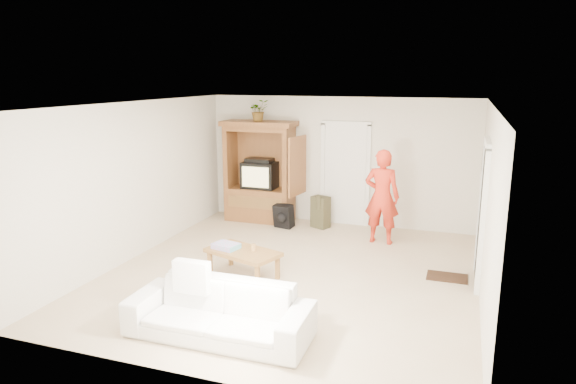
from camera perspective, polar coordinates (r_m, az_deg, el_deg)
name	(u,v)px	position (r m, az deg, el deg)	size (l,w,h in m)	color
floor	(292,273)	(8.09, 0.40, -9.00)	(6.00, 6.00, 0.00)	tan
ceiling	(292,104)	(7.52, 0.43, 9.71)	(6.00, 6.00, 0.00)	white
wall_back	(339,161)	(10.54, 5.64, 3.42)	(5.50, 5.50, 0.00)	silver
wall_front	(192,257)	(5.06, -10.57, -7.11)	(5.50, 5.50, 0.00)	silver
wall_left	(136,180)	(8.95, -16.52, 1.28)	(6.00, 6.00, 0.00)	silver
wall_right	(487,207)	(7.33, 21.25, -1.54)	(6.00, 6.00, 0.00)	silver
armoire	(261,178)	(10.76, -3.02, 1.55)	(1.82, 1.14, 2.10)	brown
door_back	(345,175)	(10.53, 6.36, 1.85)	(0.85, 0.05, 2.04)	white
doorway_right	(482,216)	(7.98, 20.78, -2.46)	(0.05, 0.90, 2.04)	black
framed_picture	(484,162)	(9.14, 20.91, 3.11)	(0.03, 0.60, 0.48)	black
doormat	(447,277)	(8.28, 17.25, -9.01)	(0.60, 0.40, 0.02)	#382316
plant	(258,110)	(10.56, -3.30, 9.04)	(0.39, 0.34, 0.43)	#4C7238
man	(382,197)	(9.43, 10.39, -0.51)	(0.63, 0.42, 1.74)	red
sofa	(219,311)	(6.21, -7.66, -12.98)	(2.17, 0.85, 0.63)	white
coffee_table	(243,254)	(7.88, -5.02, -6.85)	(1.25, 0.93, 0.41)	olive
towel	(226,246)	(7.97, -6.90, -5.97)	(0.38, 0.28, 0.08)	#FF54B4
candle	(253,247)	(7.84, -3.86, -6.15)	(0.08, 0.08, 0.10)	tan
backpack_black	(284,217)	(10.35, -0.49, -2.74)	(0.38, 0.22, 0.46)	black
backpack_olive	(321,212)	(10.37, 3.63, -2.24)	(0.34, 0.25, 0.64)	#47442B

